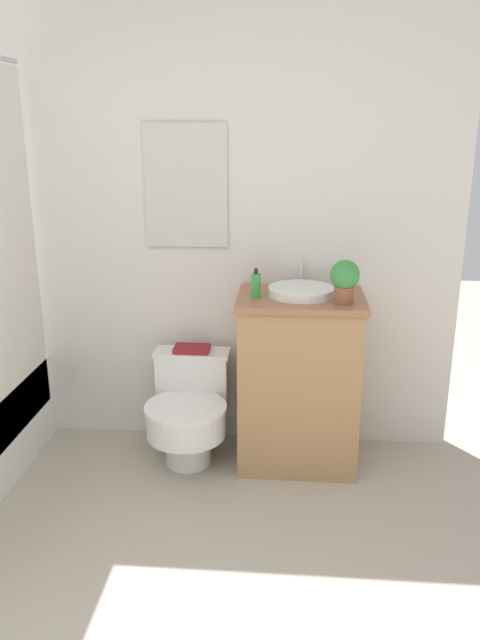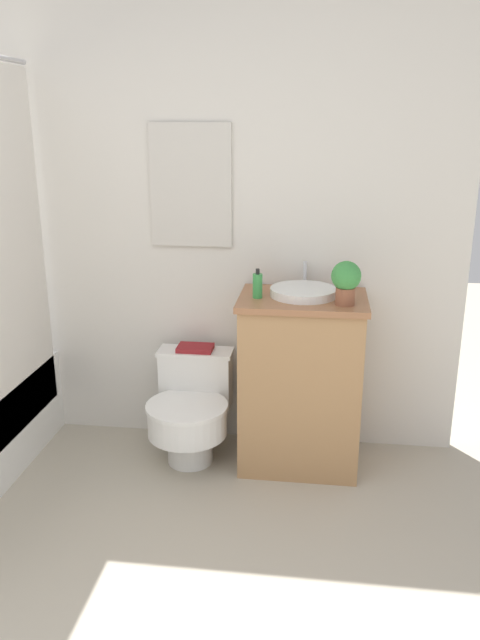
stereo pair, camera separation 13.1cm
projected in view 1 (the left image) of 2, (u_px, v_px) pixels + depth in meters
The scene contains 7 objects.
wall_back at pixel (139, 212), 3.22m from camera, with size 3.32×0.07×2.50m.
toilet at pixel (189, 410), 3.21m from camera, with size 0.41×0.53×0.55m.
vanity at pixel (298, 381), 3.15m from camera, with size 0.62×0.45×0.89m.
sink at pixel (301, 291), 3.03m from camera, with size 0.32×0.36×0.13m.
soap_bottle at pixel (256, 285), 2.97m from camera, with size 0.05×0.05×0.14m.
potted_plant at pixel (345, 279), 2.86m from camera, with size 0.14×0.14×0.20m.
book_on_tank at pixel (192, 349), 3.26m from camera, with size 0.19×0.13×0.02m.
Camera 1 is at (0.79, -0.97, 1.69)m, focal length 35.00 mm.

